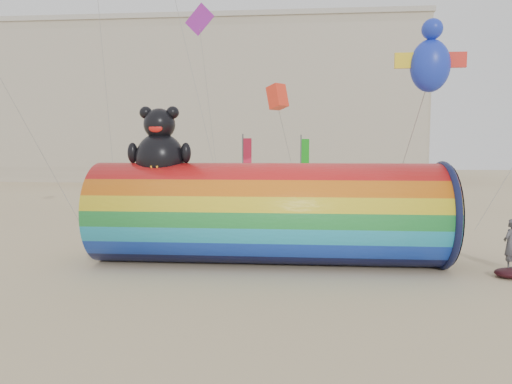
{
  "coord_description": "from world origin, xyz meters",
  "views": [
    {
      "loc": [
        2.01,
        -17.04,
        4.13
      ],
      "look_at": [
        0.5,
        1.5,
        2.4
      ],
      "focal_mm": 32.0,
      "sensor_mm": 36.0,
      "label": 1
    }
  ],
  "objects": [
    {
      "name": "ground",
      "position": [
        0.0,
        0.0,
        0.0
      ],
      "size": [
        160.0,
        160.0,
        0.0
      ],
      "primitive_type": "plane",
      "color": "#CCB58C",
      "rests_on": "ground"
    },
    {
      "name": "hotel_building",
      "position": [
        -12.0,
        45.95,
        10.31
      ],
      "size": [
        60.4,
        15.4,
        20.6
      ],
      "color": "#B7AD99",
      "rests_on": "ground"
    },
    {
      "name": "windsock_assembly",
      "position": [
        1.08,
        -0.62,
        1.92
      ],
      "size": [
        12.56,
        3.83,
        5.79
      ],
      "color": "red",
      "rests_on": "ground"
    },
    {
      "name": "kite_handler",
      "position": [
        9.49,
        -0.94,
        0.89
      ],
      "size": [
        0.77,
        0.73,
        1.77
      ],
      "primitive_type": "imported",
      "rotation": [
        0.0,
        0.0,
        3.8
      ],
      "color": "#54545B",
      "rests_on": "ground"
    },
    {
      "name": "festival_banners",
      "position": [
        -1.59,
        14.29,
        2.64
      ],
      "size": [
        9.82,
        3.1,
        5.2
      ],
      "color": "#59595E",
      "rests_on": "ground"
    }
  ]
}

